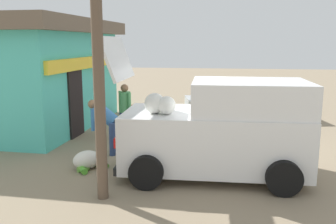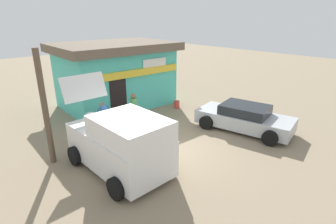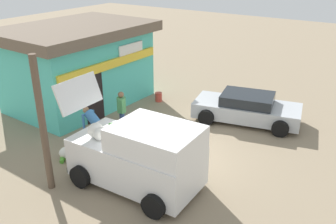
# 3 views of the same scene
# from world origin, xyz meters

# --- Properties ---
(ground_plane) EXTENTS (60.00, 60.00, 0.00)m
(ground_plane) POSITION_xyz_m (0.00, 0.00, 0.00)
(ground_plane) COLOR gray
(storefront_bar) EXTENTS (6.55, 4.77, 3.55)m
(storefront_bar) POSITION_xyz_m (1.27, 5.81, 1.83)
(storefront_bar) COLOR #4CC6B7
(storefront_bar) RESTS_ON ground_plane
(delivery_van) EXTENTS (2.32, 4.22, 2.94)m
(delivery_van) POSITION_xyz_m (-2.45, -0.47, 1.01)
(delivery_van) COLOR white
(delivery_van) RESTS_ON ground_plane
(parked_sedan) EXTENTS (2.81, 4.49, 1.19)m
(parked_sedan) POSITION_xyz_m (3.56, -1.28, 0.57)
(parked_sedan) COLOR #B2B7BC
(parked_sedan) RESTS_ON ground_plane
(vendor_standing) EXTENTS (0.48, 0.48, 1.64)m
(vendor_standing) POSITION_xyz_m (0.01, 2.30, 0.95)
(vendor_standing) COLOR navy
(vendor_standing) RESTS_ON ground_plane
(customer_bending) EXTENTS (0.57, 0.78, 1.38)m
(customer_bending) POSITION_xyz_m (-1.35, 2.44, 0.86)
(customer_bending) COLOR navy
(customer_bending) RESTS_ON ground_plane
(unloaded_banana_pile) EXTENTS (0.90, 0.88, 0.41)m
(unloaded_banana_pile) POSITION_xyz_m (-2.53, 2.51, 0.18)
(unloaded_banana_pile) COLOR silver
(unloaded_banana_pile) RESTS_ON ground_plane
(paint_bucket) EXTENTS (0.32, 0.32, 0.41)m
(paint_bucket) POSITION_xyz_m (3.40, 2.99, 0.21)
(paint_bucket) COLOR #BF3F33
(paint_bucket) RESTS_ON ground_plane
(utility_pole) EXTENTS (0.20, 0.20, 4.03)m
(utility_pole) POSITION_xyz_m (-4.01, 1.65, 2.01)
(utility_pole) COLOR brown
(utility_pole) RESTS_ON ground_plane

